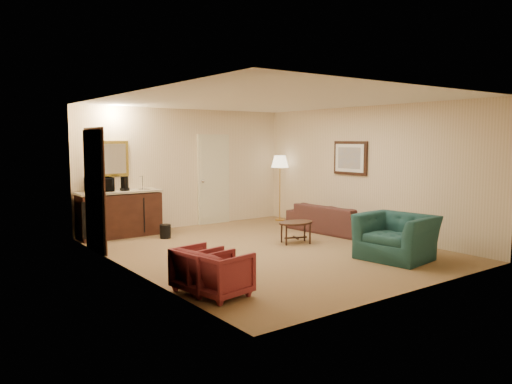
% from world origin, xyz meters
% --- Properties ---
extents(ground, '(6.00, 6.00, 0.00)m').
position_xyz_m(ground, '(0.00, 0.00, 0.00)').
color(ground, olive).
rests_on(ground, ground).
extents(room_walls, '(5.02, 6.01, 2.61)m').
position_xyz_m(room_walls, '(-0.10, 0.77, 1.72)').
color(room_walls, beige).
rests_on(room_walls, ground).
extents(wetbar_cabinet, '(1.64, 0.58, 0.92)m').
position_xyz_m(wetbar_cabinet, '(-1.65, 2.72, 0.46)').
color(wetbar_cabinet, '#3E1E13').
rests_on(wetbar_cabinet, ground).
extents(sofa, '(0.76, 2.02, 0.77)m').
position_xyz_m(sofa, '(2.09, 0.52, 0.39)').
color(sofa, black).
rests_on(sofa, ground).
extents(teal_armchair, '(0.88, 1.21, 0.98)m').
position_xyz_m(teal_armchair, '(1.26, -1.76, 0.49)').
color(teal_armchair, '#1A4243').
rests_on(teal_armchair, ground).
extents(rose_chair_near, '(0.67, 0.70, 0.63)m').
position_xyz_m(rose_chair_near, '(-2.15, -1.40, 0.32)').
color(rose_chair_near, maroon).
rests_on(rose_chair_near, ground).
extents(rose_chair_far, '(0.68, 0.71, 0.63)m').
position_xyz_m(rose_chair_far, '(-2.08, -1.75, 0.32)').
color(rose_chair_far, maroon).
rests_on(rose_chair_far, ground).
extents(coffee_table, '(0.84, 0.71, 0.41)m').
position_xyz_m(coffee_table, '(0.76, 0.14, 0.20)').
color(coffee_table, '#321D10').
rests_on(coffee_table, ground).
extents(floor_lamp, '(0.47, 0.47, 1.57)m').
position_xyz_m(floor_lamp, '(2.20, 2.40, 0.78)').
color(floor_lamp, gold).
rests_on(floor_lamp, ground).
extents(waste_bin, '(0.28, 0.28, 0.27)m').
position_xyz_m(waste_bin, '(-1.00, 2.02, 0.14)').
color(waste_bin, black).
rests_on(waste_bin, ground).
extents(microwave, '(0.51, 0.30, 0.34)m').
position_xyz_m(microwave, '(-2.02, 2.77, 1.09)').
color(microwave, black).
rests_on(microwave, wetbar_cabinet).
extents(coffee_maker, '(0.17, 0.17, 0.29)m').
position_xyz_m(coffee_maker, '(-1.55, 2.67, 1.06)').
color(coffee_maker, black).
rests_on(coffee_maker, wetbar_cabinet).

